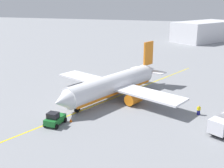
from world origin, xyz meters
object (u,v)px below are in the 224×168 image
Objects in this scene: airplane at (114,85)px; pushback_tug at (55,119)px; refueling_worker at (199,110)px; safety_cone_wingtip at (71,120)px; safety_cone_nose at (49,115)px.

airplane reaches higher than pushback_tug.
safety_cone_wingtip is (8.86, -19.57, -0.54)m from refueling_worker.
airplane is at bearing 146.85° from safety_cone_nose.
safety_cone_nose is (-2.54, -2.51, -0.64)m from pushback_tug.
refueling_worker reaches higher than safety_cone_nose.
refueling_worker is 2.31× the size of safety_cone_nose.
refueling_worker is at bearing 108.57° from safety_cone_nose.
airplane is at bearing -103.42° from refueling_worker.
refueling_worker reaches higher than safety_cone_wingtip.
airplane is 14.43m from safety_cone_nose.
pushback_tug reaches higher than safety_cone_nose.
pushback_tug is at bearing -20.03° from airplane.
airplane is at bearing 159.97° from pushback_tug.
safety_cone_nose is (11.92, -7.78, -2.38)m from airplane.
refueling_worker is (3.86, 16.19, -1.93)m from airplane.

